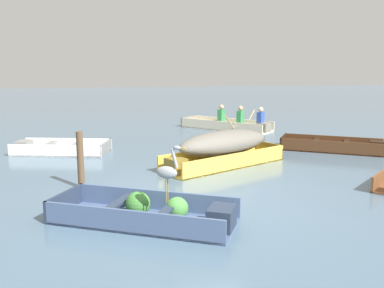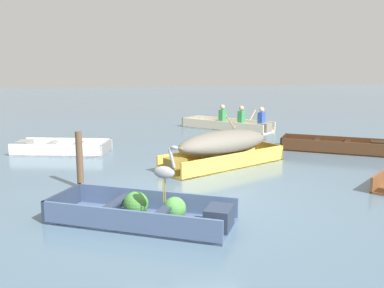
{
  "view_description": "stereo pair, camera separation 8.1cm",
  "coord_description": "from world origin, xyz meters",
  "px_view_note": "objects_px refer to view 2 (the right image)",
  "views": [
    {
      "loc": [
        -1.4,
        -7.3,
        2.39
      ],
      "look_at": [
        0.67,
        3.51,
        0.35
      ],
      "focal_mm": 40.0,
      "sensor_mm": 36.0,
      "label": 1
    },
    {
      "loc": [
        -1.32,
        -7.32,
        2.39
      ],
      "look_at": [
        0.67,
        3.51,
        0.35
      ],
      "focal_mm": 40.0,
      "sensor_mm": 36.0,
      "label": 2
    }
  ],
  "objects_px": {
    "skiff_dark_varnish_far_moored": "(336,147)",
    "mooring_post": "(80,160)",
    "skiff_white_mid_moored": "(58,149)",
    "rowboat_cream_with_crew": "(232,124)",
    "heron_on_dinghy": "(165,171)",
    "skiff_yellow_near_moored": "(223,146)",
    "dinghy_slate_blue_foreground": "(150,213)"
  },
  "relations": [
    {
      "from": "skiff_dark_varnish_far_moored",
      "to": "rowboat_cream_with_crew",
      "type": "bearing_deg",
      "value": 111.84
    },
    {
      "from": "dinghy_slate_blue_foreground",
      "to": "mooring_post",
      "type": "xyz_separation_m",
      "value": [
        -1.19,
        2.14,
        0.41
      ]
    },
    {
      "from": "skiff_white_mid_moored",
      "to": "skiff_dark_varnish_far_moored",
      "type": "relative_size",
      "value": 0.96
    },
    {
      "from": "skiff_white_mid_moored",
      "to": "mooring_post",
      "type": "relative_size",
      "value": 2.41
    },
    {
      "from": "dinghy_slate_blue_foreground",
      "to": "skiff_yellow_near_moored",
      "type": "height_order",
      "value": "skiff_yellow_near_moored"
    },
    {
      "from": "heron_on_dinghy",
      "to": "mooring_post",
      "type": "bearing_deg",
      "value": 118.58
    },
    {
      "from": "dinghy_slate_blue_foreground",
      "to": "skiff_white_mid_moored",
      "type": "bearing_deg",
      "value": 109.61
    },
    {
      "from": "dinghy_slate_blue_foreground",
      "to": "skiff_white_mid_moored",
      "type": "height_order",
      "value": "dinghy_slate_blue_foreground"
    },
    {
      "from": "rowboat_cream_with_crew",
      "to": "mooring_post",
      "type": "height_order",
      "value": "mooring_post"
    },
    {
      "from": "rowboat_cream_with_crew",
      "to": "dinghy_slate_blue_foreground",
      "type": "bearing_deg",
      "value": -113.15
    },
    {
      "from": "dinghy_slate_blue_foreground",
      "to": "skiff_yellow_near_moored",
      "type": "distance_m",
      "value": 3.96
    },
    {
      "from": "skiff_yellow_near_moored",
      "to": "skiff_dark_varnish_far_moored",
      "type": "height_order",
      "value": "skiff_yellow_near_moored"
    },
    {
      "from": "skiff_yellow_near_moored",
      "to": "skiff_white_mid_moored",
      "type": "distance_m",
      "value": 4.73
    },
    {
      "from": "skiff_yellow_near_moored",
      "to": "heron_on_dinghy",
      "type": "bearing_deg",
      "value": -115.87
    },
    {
      "from": "skiff_white_mid_moored",
      "to": "heron_on_dinghy",
      "type": "xyz_separation_m",
      "value": [
        2.24,
        -6.15,
        0.79
      ]
    },
    {
      "from": "dinghy_slate_blue_foreground",
      "to": "skiff_dark_varnish_far_moored",
      "type": "height_order",
      "value": "dinghy_slate_blue_foreground"
    },
    {
      "from": "skiff_white_mid_moored",
      "to": "skiff_dark_varnish_far_moored",
      "type": "height_order",
      "value": "skiff_dark_varnish_far_moored"
    },
    {
      "from": "skiff_yellow_near_moored",
      "to": "heron_on_dinghy",
      "type": "height_order",
      "value": "heron_on_dinghy"
    },
    {
      "from": "skiff_white_mid_moored",
      "to": "skiff_dark_varnish_far_moored",
      "type": "bearing_deg",
      "value": -8.7
    },
    {
      "from": "skiff_dark_varnish_far_moored",
      "to": "mooring_post",
      "type": "relative_size",
      "value": 2.52
    },
    {
      "from": "skiff_white_mid_moored",
      "to": "rowboat_cream_with_crew",
      "type": "distance_m",
      "value": 6.74
    },
    {
      "from": "skiff_yellow_near_moored",
      "to": "skiff_dark_varnish_far_moored",
      "type": "distance_m",
      "value": 3.81
    },
    {
      "from": "skiff_yellow_near_moored",
      "to": "skiff_dark_varnish_far_moored",
      "type": "bearing_deg",
      "value": 18.26
    },
    {
      "from": "skiff_yellow_near_moored",
      "to": "skiff_white_mid_moored",
      "type": "bearing_deg",
      "value": 149.89
    },
    {
      "from": "skiff_dark_varnish_far_moored",
      "to": "mooring_post",
      "type": "xyz_separation_m",
      "value": [
        -6.82,
        -2.43,
        0.44
      ]
    },
    {
      "from": "skiff_white_mid_moored",
      "to": "mooring_post",
      "type": "distance_m",
      "value": 3.73
    },
    {
      "from": "skiff_white_mid_moored",
      "to": "skiff_dark_varnish_far_moored",
      "type": "xyz_separation_m",
      "value": [
        7.68,
        -1.17,
        0.01
      ]
    },
    {
      "from": "skiff_white_mid_moored",
      "to": "heron_on_dinghy",
      "type": "distance_m",
      "value": 6.59
    },
    {
      "from": "dinghy_slate_blue_foreground",
      "to": "rowboat_cream_with_crew",
      "type": "xyz_separation_m",
      "value": [
        3.85,
        9.01,
        0.06
      ]
    },
    {
      "from": "skiff_white_mid_moored",
      "to": "heron_on_dinghy",
      "type": "bearing_deg",
      "value": -69.96
    },
    {
      "from": "skiff_dark_varnish_far_moored",
      "to": "heron_on_dinghy",
      "type": "height_order",
      "value": "heron_on_dinghy"
    },
    {
      "from": "mooring_post",
      "to": "skiff_dark_varnish_far_moored",
      "type": "bearing_deg",
      "value": 19.61
    }
  ]
}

